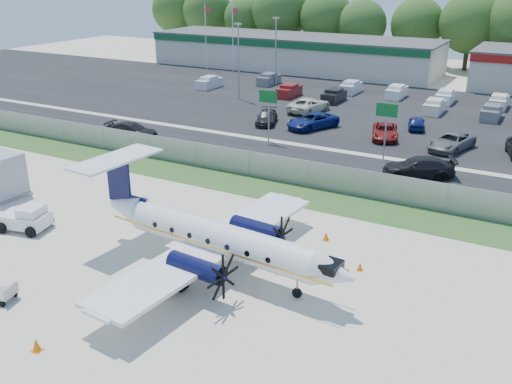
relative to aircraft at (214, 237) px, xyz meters
The scene contains 29 objects.
ground 2.09m from the aircraft, behind, with size 170.00×170.00×0.00m, color beige.
grass_verge 12.10m from the aircraft, 93.61° to the left, with size 170.00×4.00×0.02m, color #2D561E.
access_road 19.03m from the aircraft, 92.27° to the left, with size 170.00×8.00×0.02m, color black.
parking_lot 39.98m from the aircraft, 91.08° to the left, with size 170.00×32.00×0.02m, color black.
perimeter_fence 13.97m from the aircraft, 93.09° to the left, with size 120.00×0.06×1.99m.
building_west 66.67m from the aircraft, 111.79° to the left, with size 46.40×12.40×5.24m.
sign_left 24.51m from the aircraft, 110.97° to the left, with size 1.80×0.26×5.00m.
sign_mid 23.00m from the aircraft, 84.37° to the left, with size 1.80×0.26×5.00m.
flagpole_west 66.14m from the aircraft, 123.73° to the left, with size 1.06×0.12×10.00m.
flagpole_east 63.51m from the aircraft, 119.97° to the left, with size 1.06×0.12×10.00m.
light_pole_nw 43.35m from the aircraft, 118.69° to the left, with size 0.90×0.35×9.09m.
light_pole_sw 52.32m from the aircraft, 113.41° to the left, with size 0.90×0.35×9.09m.
tree_line 73.95m from the aircraft, 90.58° to the left, with size 112.00×6.00×14.00m, color #284C16, non-canonical shape.
aircraft is the anchor object (origin of this frame).
pushback_tug 13.08m from the aircraft, behind, with size 3.18×2.60×1.55m.
baggage_cart_far 3.38m from the aircraft, 114.29° to the right, with size 2.27×1.83×1.04m.
service_container 19.00m from the aircraft, behind, with size 2.85×2.85×3.07m.
cone_nose 7.96m from the aircraft, 27.95° to the left, with size 0.33×0.33×0.47m.
cone_port_wing 10.13m from the aircraft, 106.50° to the right, with size 0.41×0.41×0.59m.
cone_starboard_wing 7.49m from the aircraft, 58.00° to the left, with size 0.37×0.37×0.53m.
road_car_west 27.33m from the aircraft, 139.43° to the left, with size 2.09×5.13×1.49m, color black.
road_car_mid 20.92m from the aircraft, 73.54° to the left, with size 2.22×5.46×1.58m, color black.
parked_car_a 31.18m from the aircraft, 112.68° to the left, with size 1.92×4.72×1.37m, color black.
parked_car_b 30.21m from the aircraft, 103.58° to the left, with size 2.61×5.66×1.57m, color navy.
parked_car_c 29.24m from the aircraft, 89.09° to the left, with size 2.31×5.02×1.39m, color maroon.
parked_car_d 29.33m from the aircraft, 76.74° to the left, with size 2.51×5.45×1.52m, color #595B5E.
parked_car_f 37.11m from the aircraft, 106.03° to the left, with size 2.75×5.96×1.66m, color beige.
parked_car_g 34.24m from the aircraft, 86.26° to the left, with size 1.57×3.90×1.33m, color navy.
far_parking_rows 44.97m from the aircraft, 90.96° to the left, with size 56.00×10.00×1.60m, color gray, non-canonical shape.
Camera 1 is at (15.70, -22.59, 15.10)m, focal length 40.00 mm.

